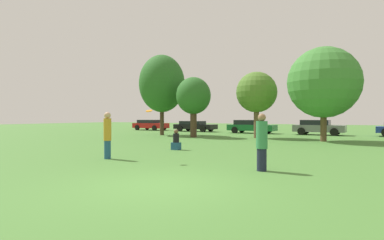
# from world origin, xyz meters

# --- Properties ---
(ground_plane) EXTENTS (120.00, 120.00, 0.00)m
(ground_plane) POSITION_xyz_m (0.00, 0.00, 0.00)
(ground_plane) COLOR #477A33
(person_thrower) EXTENTS (0.29, 0.29, 1.76)m
(person_thrower) POSITION_xyz_m (-4.37, 2.77, 0.92)
(person_thrower) COLOR navy
(person_thrower) RESTS_ON ground
(person_catcher) EXTENTS (0.33, 0.33, 1.68)m
(person_catcher) POSITION_xyz_m (1.47, 3.07, 0.85)
(person_catcher) COLOR #191E33
(person_catcher) RESTS_ON ground
(frisbee) EXTENTS (0.23, 0.23, 0.10)m
(frisbee) POSITION_xyz_m (-2.54, 2.93, 1.79)
(frisbee) COLOR orange
(bystander_sitting) EXTENTS (0.39, 0.33, 0.98)m
(bystander_sitting) POSITION_xyz_m (-3.83, 6.74, 0.41)
(bystander_sitting) COLOR navy
(bystander_sitting) RESTS_ON ground
(tree_0) EXTENTS (3.91, 3.91, 6.87)m
(tree_0) POSITION_xyz_m (-11.23, 16.14, 4.40)
(tree_0) COLOR #473323
(tree_0) RESTS_ON ground
(tree_1) EXTENTS (2.67, 2.67, 4.63)m
(tree_1) POSITION_xyz_m (-7.55, 15.10, 3.15)
(tree_1) COLOR #473323
(tree_1) RESTS_ON ground
(tree_2) EXTENTS (3.00, 3.00, 4.90)m
(tree_2) POSITION_xyz_m (-3.01, 16.55, 3.37)
(tree_2) COLOR brown
(tree_2) RESTS_ON ground
(tree_3) EXTENTS (4.53, 4.53, 6.03)m
(tree_3) POSITION_xyz_m (1.71, 15.60, 3.76)
(tree_3) COLOR brown
(tree_3) RESTS_ON ground
(parked_car_red) EXTENTS (4.17, 2.08, 1.20)m
(parked_car_red) POSITION_xyz_m (-18.01, 23.45, 0.64)
(parked_car_red) COLOR red
(parked_car_red) RESTS_ON ground
(parked_car_black) EXTENTS (4.59, 2.02, 1.11)m
(parked_car_black) POSITION_xyz_m (-11.91, 23.18, 0.60)
(parked_car_black) COLOR black
(parked_car_black) RESTS_ON ground
(parked_car_green) EXTENTS (4.52, 2.04, 1.26)m
(parked_car_green) POSITION_xyz_m (-5.54, 22.77, 0.66)
(parked_car_green) COLOR #196633
(parked_car_green) RESTS_ON ground
(parked_car_grey) EXTENTS (4.22, 2.07, 1.29)m
(parked_car_grey) POSITION_xyz_m (0.45, 22.90, 0.68)
(parked_car_grey) COLOR slate
(parked_car_grey) RESTS_ON ground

